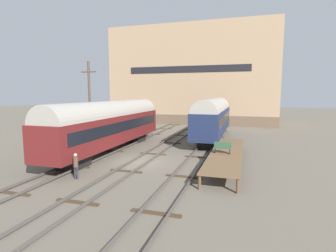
# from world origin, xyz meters

# --- Properties ---
(ground_plane) EXTENTS (200.00, 200.00, 0.00)m
(ground_plane) POSITION_xyz_m (0.00, 0.00, 0.00)
(ground_plane) COLOR #60594C
(track_left) EXTENTS (2.60, 60.00, 0.26)m
(track_left) POSITION_xyz_m (-4.53, 0.00, 0.14)
(track_left) COLOR #4C4742
(track_left) RESTS_ON ground
(track_middle) EXTENTS (2.60, 60.00, 0.26)m
(track_middle) POSITION_xyz_m (0.00, 0.00, 0.14)
(track_middle) COLOR #4C4742
(track_middle) RESTS_ON ground
(track_right) EXTENTS (2.60, 60.00, 0.26)m
(track_right) POSITION_xyz_m (4.53, 0.00, 0.14)
(track_right) COLOR #4C4742
(track_right) RESTS_ON ground
(train_car_navy) EXTENTS (3.06, 16.62, 5.31)m
(train_car_navy) POSITION_xyz_m (4.53, 13.24, 3.01)
(train_car_navy) COLOR black
(train_car_navy) RESTS_ON ground
(train_car_maroon) EXTENTS (3.07, 18.85, 5.19)m
(train_car_maroon) POSITION_xyz_m (-4.53, 2.92, 2.94)
(train_car_maroon) COLOR black
(train_car_maroon) RESTS_ON ground
(station_platform) EXTENTS (2.59, 13.62, 1.01)m
(station_platform) POSITION_xyz_m (7.14, 1.62, 0.93)
(station_platform) COLOR brown
(station_platform) RESTS_ON ground
(bench) EXTENTS (1.40, 0.40, 0.91)m
(bench) POSITION_xyz_m (6.83, 1.06, 1.50)
(bench) COLOR #2D4C33
(bench) RESTS_ON station_platform
(person_worker) EXTENTS (0.32, 0.32, 1.84)m
(person_worker) POSITION_xyz_m (-2.54, -5.58, 1.12)
(person_worker) COLOR #282833
(person_worker) RESTS_ON ground
(utility_pole) EXTENTS (1.80, 0.24, 9.33)m
(utility_pole) POSITION_xyz_m (-7.63, 4.09, 4.83)
(utility_pole) COLOR #473828
(utility_pole) RESTS_ON ground
(warehouse_building) EXTENTS (32.47, 12.86, 18.93)m
(warehouse_building) POSITION_xyz_m (-2.16, 34.09, 9.47)
(warehouse_building) COLOR brown
(warehouse_building) RESTS_ON ground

